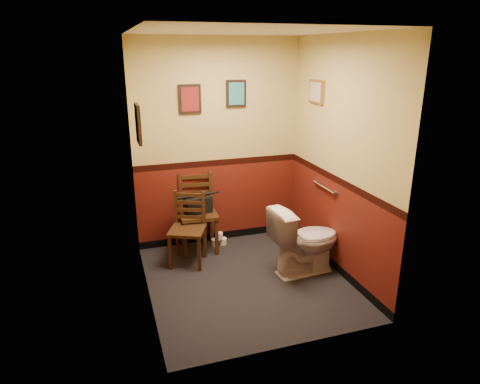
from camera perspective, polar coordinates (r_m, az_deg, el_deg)
name	(u,v)px	position (r m, az deg, el deg)	size (l,w,h in m)	color
floor	(247,281)	(5.03, 0.90, -11.74)	(2.20, 2.40, 0.00)	black
ceiling	(248,31)	(4.35, 1.09, 20.69)	(2.20, 2.40, 0.00)	silver
wall_back	(218,145)	(5.62, -3.01, 6.31)	(2.20, 2.70, 0.00)	#55170F
wall_front	(296,205)	(3.45, 7.47, -1.73)	(2.20, 2.70, 0.00)	#55170F
wall_left	(141,177)	(4.29, -13.07, 2.00)	(2.40, 2.70, 0.00)	#55170F
wall_right	(339,160)	(4.96, 13.12, 4.21)	(2.40, 2.70, 0.00)	#55170F
grab_bar	(324,187)	(5.26, 11.14, 0.62)	(0.05, 0.56, 0.06)	silver
framed_print_back_a	(190,99)	(5.43, -6.71, 12.19)	(0.28, 0.04, 0.36)	black
framed_print_back_b	(236,94)	(5.57, -0.52, 12.99)	(0.26, 0.04, 0.34)	black
framed_print_left	(138,124)	(4.28, -13.40, 8.82)	(0.04, 0.30, 0.38)	black
framed_print_right	(316,92)	(5.35, 10.14, 13.03)	(0.04, 0.34, 0.28)	olive
toilet	(305,240)	(5.09, 8.68, -6.40)	(0.47, 0.83, 0.82)	white
toilet_brush	(318,265)	(5.30, 10.31, -9.60)	(0.11, 0.11, 0.41)	silver
chair_left	(188,229)	(5.29, -6.95, -4.91)	(0.55, 0.55, 0.88)	#3F2713
chair_right	(198,213)	(5.62, -5.65, -2.78)	(0.51, 0.51, 1.00)	#3F2713
handbag	(198,205)	(5.53, -5.63, -1.68)	(0.37, 0.23, 0.25)	black
tp_stack	(219,240)	(5.85, -2.81, -6.38)	(0.21, 0.11, 0.18)	silver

